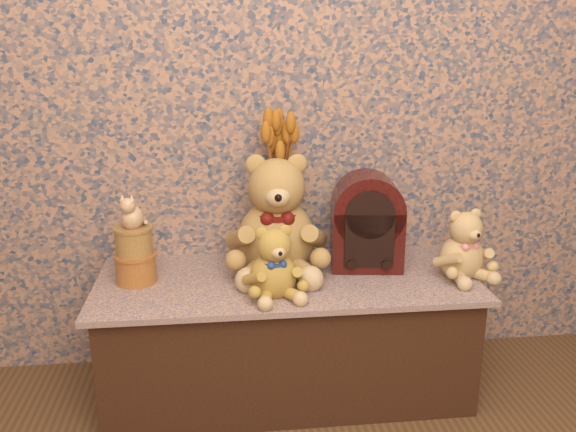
# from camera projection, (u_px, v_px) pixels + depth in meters

# --- Properties ---
(display_shelf) EXTENTS (1.33, 0.57, 0.45)m
(display_shelf) POSITION_uv_depth(u_px,v_px,m) (286.00, 334.00, 2.16)
(display_shelf) COLOR navy
(display_shelf) RESTS_ON ground
(teddy_large) EXTENTS (0.39, 0.45, 0.46)m
(teddy_large) POSITION_uv_depth(u_px,v_px,m) (276.00, 209.00, 2.11)
(teddy_large) COLOR #AF8343
(teddy_large) RESTS_ON display_shelf
(teddy_medium) EXTENTS (0.25, 0.28, 0.25)m
(teddy_medium) POSITION_uv_depth(u_px,v_px,m) (273.00, 258.00, 1.92)
(teddy_medium) COLOR #B07831
(teddy_medium) RESTS_ON display_shelf
(teddy_small) EXTENTS (0.26, 0.29, 0.26)m
(teddy_small) POSITION_uv_depth(u_px,v_px,m) (462.00, 241.00, 2.07)
(teddy_small) COLOR tan
(teddy_small) RESTS_ON display_shelf
(cathedral_radio) EXTENTS (0.28, 0.21, 0.35)m
(cathedral_radio) POSITION_uv_depth(u_px,v_px,m) (367.00, 221.00, 2.15)
(cathedral_radio) COLOR #360B09
(cathedral_radio) RESTS_ON display_shelf
(ceramic_vase) EXTENTS (0.12, 0.12, 0.18)m
(ceramic_vase) POSITION_uv_depth(u_px,v_px,m) (279.00, 238.00, 2.24)
(ceramic_vase) COLOR tan
(ceramic_vase) RESTS_ON display_shelf
(dried_stalks) EXTENTS (0.27, 0.27, 0.42)m
(dried_stalks) POSITION_uv_depth(u_px,v_px,m) (279.00, 160.00, 2.15)
(dried_stalks) COLOR #B8681D
(dried_stalks) RESTS_ON ceramic_vase
(biscuit_tin_lower) EXTENTS (0.17, 0.17, 0.10)m
(biscuit_tin_lower) POSITION_uv_depth(u_px,v_px,m) (136.00, 268.00, 2.04)
(biscuit_tin_lower) COLOR gold
(biscuit_tin_lower) RESTS_ON display_shelf
(biscuit_tin_upper) EXTENTS (0.16, 0.16, 0.10)m
(biscuit_tin_upper) POSITION_uv_depth(u_px,v_px,m) (134.00, 241.00, 2.02)
(biscuit_tin_upper) COLOR #D3BF5C
(biscuit_tin_upper) RESTS_ON biscuit_tin_lower
(cat_figurine) EXTENTS (0.11, 0.12, 0.12)m
(cat_figurine) POSITION_uv_depth(u_px,v_px,m) (131.00, 210.00, 1.99)
(cat_figurine) COLOR silver
(cat_figurine) RESTS_ON biscuit_tin_upper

